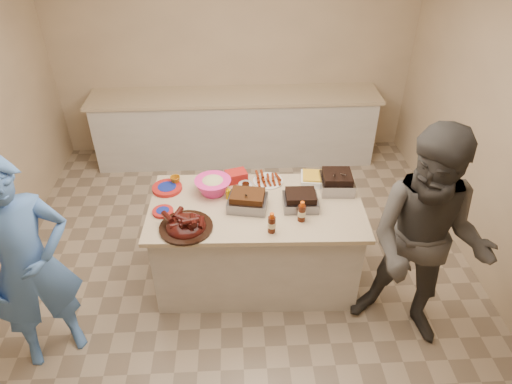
{
  "coord_description": "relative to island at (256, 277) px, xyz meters",
  "views": [
    {
      "loc": [
        -0.01,
        -3.09,
        3.18
      ],
      "look_at": [
        0.15,
        0.03,
        0.96
      ],
      "focal_mm": 32.0,
      "sensor_mm": 36.0,
      "label": 1
    }
  ],
  "objects": [
    {
      "name": "room",
      "position": [
        -0.15,
        0.02,
        0.0
      ],
      "size": [
        4.5,
        5.0,
        2.7
      ],
      "primitive_type": null,
      "color": "tan",
      "rests_on": "ground"
    },
    {
      "name": "back_counter",
      "position": [
        -0.15,
        2.22,
        0.45
      ],
      "size": [
        3.6,
        0.64,
        0.9
      ],
      "primitive_type": null,
      "color": "beige",
      "rests_on": "ground"
    },
    {
      "name": "island",
      "position": [
        0.0,
        0.0,
        0.0
      ],
      "size": [
        1.84,
        1.01,
        0.86
      ],
      "primitive_type": null,
      "rotation": [
        0.0,
        0.0,
        -0.03
      ],
      "color": "beige",
      "rests_on": "ground"
    },
    {
      "name": "rib_platter",
      "position": [
        -0.57,
        -0.28,
        0.86
      ],
      "size": [
        0.45,
        0.45,
        0.17
      ],
      "primitive_type": null,
      "rotation": [
        0.0,
        0.0,
        0.06
      ],
      "color": "#3F0E0B",
      "rests_on": "island"
    },
    {
      "name": "pulled_pork_tray",
      "position": [
        -0.07,
        -0.03,
        0.86
      ],
      "size": [
        0.36,
        0.3,
        0.1
      ],
      "primitive_type": "cube",
      "rotation": [
        0.0,
        0.0,
        -0.19
      ],
      "color": "#47230F",
      "rests_on": "island"
    },
    {
      "name": "brisket_tray",
      "position": [
        0.37,
        -0.04,
        0.86
      ],
      "size": [
        0.29,
        0.25,
        0.09
      ],
      "primitive_type": "cube",
      "rotation": [
        0.0,
        0.0,
        -0.02
      ],
      "color": "black",
      "rests_on": "island"
    },
    {
      "name": "roasting_pan",
      "position": [
        0.72,
        0.19,
        0.86
      ],
      "size": [
        0.3,
        0.3,
        0.11
      ],
      "primitive_type": "cube",
      "rotation": [
        0.0,
        0.0,
        -0.06
      ],
      "color": "gray",
      "rests_on": "island"
    },
    {
      "name": "coleslaw_bowl",
      "position": [
        -0.37,
        0.21,
        0.86
      ],
      "size": [
        0.33,
        0.33,
        0.22
      ],
      "primitive_type": null,
      "rotation": [
        0.0,
        0.0,
        -0.03
      ],
      "color": "#EF2C8F",
      "rests_on": "island"
    },
    {
      "name": "sausage_plate",
      "position": [
        0.12,
        0.35,
        0.86
      ],
      "size": [
        0.3,
        0.3,
        0.05
      ],
      "primitive_type": "cylinder",
      "rotation": [
        0.0,
        0.0,
        0.12
      ],
      "color": "silver",
      "rests_on": "island"
    },
    {
      "name": "mac_cheese_dish",
      "position": [
        0.57,
        0.32,
        0.86
      ],
      "size": [
        0.33,
        0.26,
        0.08
      ],
      "primitive_type": "cube",
      "rotation": [
        0.0,
        0.0,
        -0.13
      ],
      "color": "gold",
      "rests_on": "island"
    },
    {
      "name": "bbq_bottle_a",
      "position": [
        0.1,
        -0.35,
        0.86
      ],
      "size": [
        0.06,
        0.06,
        0.18
      ],
      "primitive_type": "cylinder",
      "rotation": [
        0.0,
        0.0,
        -0.03
      ],
      "color": "#401608",
      "rests_on": "island"
    },
    {
      "name": "bbq_bottle_b",
      "position": [
        0.35,
        -0.22,
        0.86
      ],
      "size": [
        0.06,
        0.06,
        0.18
      ],
      "primitive_type": "cylinder",
      "rotation": [
        0.0,
        0.0,
        -0.03
      ],
      "color": "#401608",
      "rests_on": "island"
    },
    {
      "name": "mustard_bottle",
      "position": [
        -0.24,
        0.11,
        0.86
      ],
      "size": [
        0.04,
        0.04,
        0.12
      ],
      "primitive_type": "cylinder",
      "rotation": [
        0.0,
        0.0,
        -0.03
      ],
      "color": "#DFA905",
      "rests_on": "island"
    },
    {
      "name": "sauce_bowl",
      "position": [
        -0.08,
        0.26,
        0.86
      ],
      "size": [
        0.13,
        0.04,
        0.13
      ],
      "primitive_type": "imported",
      "rotation": [
        0.0,
        0.0,
        -0.03
      ],
      "color": "silver",
      "rests_on": "island"
    },
    {
      "name": "plate_stack_large",
      "position": [
        -0.78,
        0.27,
        0.86
      ],
      "size": [
        0.27,
        0.27,
        0.03
      ],
      "primitive_type": "cylinder",
      "rotation": [
        0.0,
        0.0,
        -0.03
      ],
      "color": "#A51916",
      "rests_on": "island"
    },
    {
      "name": "plate_stack_small",
      "position": [
        -0.78,
        -0.06,
        0.86
      ],
      "size": [
        0.18,
        0.18,
        0.02
      ],
      "primitive_type": "cylinder",
      "rotation": [
        0.0,
        0.0,
        -0.03
      ],
      "color": "#A51916",
      "rests_on": "island"
    },
    {
      "name": "plastic_cup",
      "position": [
        -0.71,
        0.35,
        0.86
      ],
      "size": [
        0.09,
        0.09,
        0.09
      ],
      "primitive_type": "imported",
      "rotation": [
        0.0,
        0.0,
        -0.03
      ],
      "color": "#AD6F10",
      "rests_on": "island"
    },
    {
      "name": "basket_stack",
      "position": [
        -0.16,
        0.38,
        0.86
      ],
      "size": [
        0.21,
        0.18,
        0.09
      ],
      "primitive_type": "cube",
      "rotation": [
        0.0,
        0.0,
        0.29
      ],
      "color": "#A51916",
      "rests_on": "island"
    },
    {
      "name": "guest_blue",
      "position": [
        -1.64,
        -0.69,
        0.0
      ],
      "size": [
        1.45,
        1.87,
        0.43
      ],
      "primitive_type": "imported",
      "rotation": [
        0.0,
        0.0,
        0.52
      ],
      "color": "#4B7AC9",
      "rests_on": "ground"
    },
    {
      "name": "guest_gray",
      "position": [
        1.21,
        -0.66,
        0.0
      ],
      "size": [
        1.73,
        2.09,
        0.71
      ],
      "primitive_type": "imported",
      "rotation": [
        0.0,
        0.0,
        -0.52
      ],
      "color": "#484440",
      "rests_on": "ground"
    }
  ]
}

